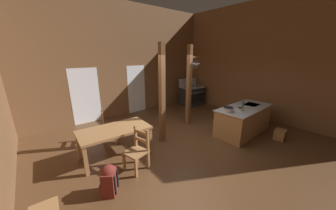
# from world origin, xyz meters

# --- Properties ---
(ground_plane) EXTENTS (8.51, 7.76, 0.10)m
(ground_plane) POSITION_xyz_m (0.00, 0.00, -0.05)
(ground_plane) COLOR brown
(wall_back) EXTENTS (8.51, 0.14, 4.48)m
(wall_back) POSITION_xyz_m (0.00, 3.55, 2.24)
(wall_back) COLOR brown
(wall_back) RESTS_ON ground_plane
(wall_right) EXTENTS (0.14, 7.76, 4.48)m
(wall_right) POSITION_xyz_m (3.93, 0.00, 2.24)
(wall_right) COLOR brown
(wall_right) RESTS_ON ground_plane
(glazed_door_back_left) EXTENTS (1.00, 0.01, 2.05)m
(glazed_door_back_left) POSITION_xyz_m (-1.74, 3.48, 1.02)
(glazed_door_back_left) COLOR white
(glazed_door_back_left) RESTS_ON ground_plane
(glazed_panel_back_right) EXTENTS (0.84, 0.01, 2.05)m
(glazed_panel_back_right) POSITION_xyz_m (0.39, 3.48, 1.02)
(glazed_panel_back_right) COLOR white
(glazed_panel_back_right) RESTS_ON ground_plane
(kitchen_island) EXTENTS (2.20, 1.05, 0.88)m
(kitchen_island) POSITION_xyz_m (2.01, -0.68, 0.44)
(kitchen_island) COLOR #9E7044
(kitchen_island) RESTS_ON ground_plane
(stove_range) EXTENTS (1.20, 0.89, 1.32)m
(stove_range) POSITION_xyz_m (3.12, 2.70, 0.48)
(stove_range) COLOR #242424
(stove_range) RESTS_ON ground_plane
(support_post_with_pot_rack) EXTENTS (0.60, 0.24, 2.83)m
(support_post_with_pot_rack) POSITION_xyz_m (1.16, 1.00, 1.52)
(support_post_with_pot_rack) COLOR brown
(support_post_with_pot_rack) RESTS_ON ground_plane
(support_post_center) EXTENTS (0.14, 0.14, 2.83)m
(support_post_center) POSITION_xyz_m (-0.42, 0.53, 1.42)
(support_post_center) COLOR brown
(support_post_center) RESTS_ON ground_plane
(step_stool) EXTENTS (0.40, 0.33, 0.30)m
(step_stool) POSITION_xyz_m (2.44, -1.66, 0.18)
(step_stool) COLOR #9E7044
(step_stool) RESTS_ON ground_plane
(dining_table) EXTENTS (1.74, 0.97, 0.74)m
(dining_table) POSITION_xyz_m (-1.83, 0.65, 0.65)
(dining_table) COLOR #9E7044
(dining_table) RESTS_ON ground_plane
(ladderback_chair_near_window) EXTENTS (0.54, 0.54, 0.95)m
(ladderback_chair_near_window) POSITION_xyz_m (-1.65, -0.18, 0.45)
(ladderback_chair_near_window) COLOR #9E7044
(ladderback_chair_near_window) RESTS_ON ground_plane
(ladderback_chair_by_post) EXTENTS (0.55, 0.55, 0.95)m
(ladderback_chair_by_post) POSITION_xyz_m (-1.68, 1.50, 0.45)
(ladderback_chair_by_post) COLOR #9E7044
(ladderback_chair_by_post) RESTS_ON ground_plane
(backpack) EXTENTS (0.38, 0.39, 0.60)m
(backpack) POSITION_xyz_m (-2.44, -0.51, 0.31)
(backpack) COLOR maroon
(backpack) RESTS_ON ground_plane
(stockpot_on_counter) EXTENTS (0.35, 0.28, 0.15)m
(stockpot_on_counter) POSITION_xyz_m (1.12, -0.63, 0.96)
(stockpot_on_counter) COLOR #A8AAB2
(stockpot_on_counter) RESTS_ON kitchen_island
(mixing_bowl_on_counter) EXTENTS (0.20, 0.20, 0.07)m
(mixing_bowl_on_counter) POSITION_xyz_m (1.59, -0.75, 0.92)
(mixing_bowl_on_counter) COLOR #B2A893
(mixing_bowl_on_counter) RESTS_ON kitchen_island
(bottle_tall_on_counter) EXTENTS (0.06, 0.06, 0.28)m
(bottle_tall_on_counter) POSITION_xyz_m (1.88, -0.67, 0.99)
(bottle_tall_on_counter) COLOR #2D5638
(bottle_tall_on_counter) RESTS_ON kitchen_island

